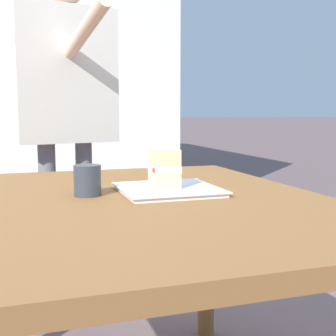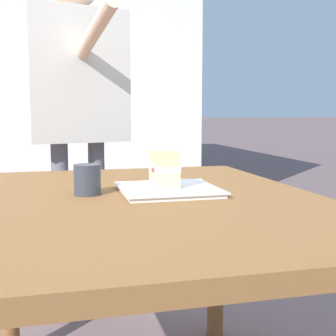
{
  "view_description": "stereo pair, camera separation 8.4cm",
  "coord_description": "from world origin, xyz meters",
  "px_view_note": "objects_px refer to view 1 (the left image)",
  "views": [
    {
      "loc": [
        1.15,
        -0.31,
        0.95
      ],
      "look_at": [
        -0.05,
        0.08,
        0.79
      ],
      "focal_mm": 48.26,
      "sensor_mm": 36.0,
      "label": 1
    },
    {
      "loc": [
        1.18,
        -0.23,
        0.95
      ],
      "look_at": [
        -0.05,
        0.08,
        0.79
      ],
      "focal_mm": 48.26,
      "sensor_mm": 36.0,
      "label": 2
    }
  ],
  "objects_px": {
    "cake_slice": "(164,168)",
    "dessert_fork": "(201,184)",
    "dessert_plate": "(168,190)",
    "coffee_cup": "(87,180)",
    "patio_table": "(146,233)",
    "diner_person": "(64,82)"
  },
  "relations": [
    {
      "from": "dessert_fork",
      "to": "coffee_cup",
      "type": "bearing_deg",
      "value": -78.61
    },
    {
      "from": "dessert_fork",
      "to": "diner_person",
      "type": "relative_size",
      "value": 0.1
    },
    {
      "from": "cake_slice",
      "to": "dessert_fork",
      "type": "height_order",
      "value": "cake_slice"
    },
    {
      "from": "coffee_cup",
      "to": "diner_person",
      "type": "distance_m",
      "value": 0.88
    },
    {
      "from": "dessert_plate",
      "to": "coffee_cup",
      "type": "height_order",
      "value": "coffee_cup"
    },
    {
      "from": "patio_table",
      "to": "coffee_cup",
      "type": "bearing_deg",
      "value": -115.08
    },
    {
      "from": "patio_table",
      "to": "diner_person",
      "type": "height_order",
      "value": "diner_person"
    },
    {
      "from": "patio_table",
      "to": "cake_slice",
      "type": "height_order",
      "value": "cake_slice"
    },
    {
      "from": "coffee_cup",
      "to": "diner_person",
      "type": "height_order",
      "value": "diner_person"
    },
    {
      "from": "dessert_fork",
      "to": "patio_table",
      "type": "bearing_deg",
      "value": -57.11
    },
    {
      "from": "patio_table",
      "to": "cake_slice",
      "type": "relative_size",
      "value": 11.36
    },
    {
      "from": "dessert_fork",
      "to": "diner_person",
      "type": "bearing_deg",
      "value": -155.24
    },
    {
      "from": "cake_slice",
      "to": "diner_person",
      "type": "bearing_deg",
      "value": -166.86
    },
    {
      "from": "patio_table",
      "to": "diner_person",
      "type": "bearing_deg",
      "value": -171.9
    },
    {
      "from": "cake_slice",
      "to": "coffee_cup",
      "type": "distance_m",
      "value": 0.22
    },
    {
      "from": "cake_slice",
      "to": "diner_person",
      "type": "distance_m",
      "value": 0.9
    },
    {
      "from": "coffee_cup",
      "to": "diner_person",
      "type": "bearing_deg",
      "value": 178.69
    },
    {
      "from": "patio_table",
      "to": "dessert_plate",
      "type": "height_order",
      "value": "dessert_plate"
    },
    {
      "from": "diner_person",
      "to": "patio_table",
      "type": "bearing_deg",
      "value": 8.1
    },
    {
      "from": "cake_slice",
      "to": "diner_person",
      "type": "height_order",
      "value": "diner_person"
    },
    {
      "from": "cake_slice",
      "to": "dessert_fork",
      "type": "distance_m",
      "value": 0.19
    },
    {
      "from": "dessert_fork",
      "to": "coffee_cup",
      "type": "relative_size",
      "value": 2.01
    }
  ]
}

